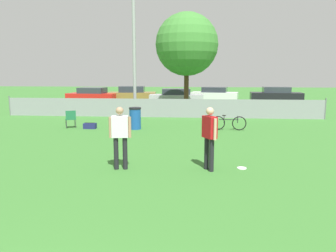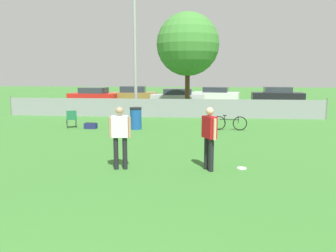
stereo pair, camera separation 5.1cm
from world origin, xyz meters
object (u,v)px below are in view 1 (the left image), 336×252
object	(u,v)px
bicycle_sideline	(229,123)
parked_car_tan	(132,95)
light_pole	(134,21)
player_defender_red	(209,134)
parked_car_dark	(276,95)
frisbee_disc	(242,168)
tree_near_pole	(187,44)
trash_bin	(135,118)
parked_car_red	(92,95)
parked_car_white	(214,94)
player_receiver_white	(120,133)
folding_chair_sideline	(71,118)
parked_car_silver	(176,97)
gear_bag_sideline	(90,126)

from	to	relation	value
bicycle_sideline	parked_car_tan	size ratio (longest dim) A/B	0.37
light_pole	player_defender_red	xyz separation A→B (m)	(4.33, -11.82, -4.73)
light_pole	parked_car_dark	size ratio (longest dim) A/B	2.15
frisbee_disc	bicycle_sideline	size ratio (longest dim) A/B	0.16
tree_near_pole	player_defender_red	size ratio (longest dim) A/B	3.82
tree_near_pole	trash_bin	xyz separation A→B (m)	(-2.11, -7.38, -3.97)
light_pole	tree_near_pole	size ratio (longest dim) A/B	1.50
parked_car_red	parked_car_white	world-z (taller)	parked_car_red
light_pole	trash_bin	distance (m)	7.67
light_pole	bicycle_sideline	world-z (taller)	light_pole
player_receiver_white	trash_bin	world-z (taller)	player_receiver_white
player_receiver_white	bicycle_sideline	size ratio (longest dim) A/B	1.06
parked_car_red	parked_car_dark	size ratio (longest dim) A/B	0.97
player_receiver_white	bicycle_sideline	bearing A→B (deg)	54.24
bicycle_sideline	parked_car_dark	world-z (taller)	parked_car_dark
player_receiver_white	parked_car_red	bearing A→B (deg)	102.56
folding_chair_sideline	light_pole	bearing A→B (deg)	-137.20
player_receiver_white	parked_car_white	size ratio (longest dim) A/B	0.38
parked_car_red	parked_car_dark	bearing A→B (deg)	14.39
frisbee_disc	parked_car_tan	size ratio (longest dim) A/B	0.06
player_defender_red	parked_car_red	xyz separation A→B (m)	(-9.58, 19.32, -0.35)
parked_car_tan	light_pole	bearing A→B (deg)	-81.93
folding_chair_sideline	bicycle_sideline	bearing A→B (deg)	154.24
parked_car_silver	folding_chair_sideline	bearing A→B (deg)	-112.93
parked_car_dark	folding_chair_sideline	bearing A→B (deg)	-126.16
gear_bag_sideline	parked_car_red	bearing A→B (deg)	107.61
parked_car_tan	parked_car_silver	distance (m)	4.34
light_pole	frisbee_disc	size ratio (longest dim) A/B	37.72
parked_car_tan	parked_car_white	size ratio (longest dim) A/B	0.96
folding_chair_sideline	parked_car_white	distance (m)	17.43
parked_car_red	parked_car_tan	distance (m)	3.47
parked_car_tan	player_defender_red	bearing A→B (deg)	-77.54
folding_chair_sideline	parked_car_white	xyz separation A→B (m)	(7.55, 15.72, 0.16)
light_pole	player_receiver_white	xyz separation A→B (m)	(1.92, -11.95, -4.73)
parked_car_tan	parked_car_silver	xyz separation A→B (m)	(4.05, -1.55, -0.06)
gear_bag_sideline	light_pole	bearing A→B (deg)	78.89
tree_near_pole	parked_car_dark	bearing A→B (deg)	45.89
folding_chair_sideline	parked_car_white	size ratio (longest dim) A/B	0.19
light_pole	parked_car_silver	xyz separation A→B (m)	(2.16, 6.86, -5.10)
tree_near_pole	parked_car_silver	distance (m)	6.39
tree_near_pole	player_receiver_white	xyz separation A→B (m)	(-1.27, -13.81, -3.47)
light_pole	parked_car_white	size ratio (longest dim) A/B	2.20
gear_bag_sideline	parked_car_red	size ratio (longest dim) A/B	0.13
parked_car_white	parked_car_silver	bearing A→B (deg)	-124.62
bicycle_sideline	parked_car_red	xyz separation A→B (m)	(-10.68, 12.88, 0.32)
light_pole	folding_chair_sideline	bearing A→B (deg)	-110.34
parked_car_silver	player_defender_red	bearing A→B (deg)	-87.52
gear_bag_sideline	parked_car_white	distance (m)	17.11
bicycle_sideline	parked_car_silver	distance (m)	12.67
player_defender_red	parked_car_tan	distance (m)	21.17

